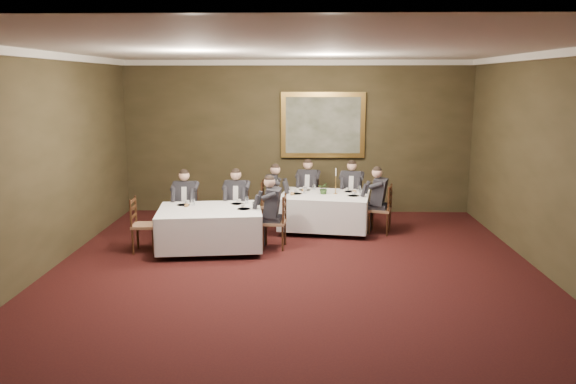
{
  "coord_description": "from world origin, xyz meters",
  "views": [
    {
      "loc": [
        0.12,
        -7.95,
        3.04
      ],
      "look_at": [
        -0.12,
        1.56,
        1.15
      ],
      "focal_mm": 35.0,
      "sensor_mm": 36.0,
      "label": 1
    }
  ],
  "objects_px": {
    "diner_main_endleft": "(272,204)",
    "diner_main_endright": "(380,208)",
    "diner_sec_backright": "(237,210)",
    "chair_main_endright": "(380,219)",
    "painting": "(323,125)",
    "chair_sec_endright": "(275,233)",
    "diner_sec_endright": "(274,221)",
    "chair_main_backright": "(351,208)",
    "table_second": "(210,226)",
    "chair_main_backleft": "(308,206)",
    "diner_main_backleft": "(308,196)",
    "chair_sec_endleft": "(145,236)",
    "diner_main_backright": "(351,198)",
    "chair_main_endleft": "(271,215)",
    "chair_sec_backright": "(237,221)",
    "centerpiece": "(324,188)",
    "candlestick": "(336,184)",
    "table_main": "(325,209)",
    "diner_sec_backleft": "(186,211)",
    "chair_sec_backleft": "(187,222)"
  },
  "relations": [
    {
      "from": "table_main",
      "to": "chair_main_endright",
      "type": "distance_m",
      "value": 1.14
    },
    {
      "from": "table_second",
      "to": "diner_sec_backleft",
      "type": "xyz_separation_m",
      "value": [
        -0.61,
        0.88,
        0.06
      ]
    },
    {
      "from": "chair_main_endright",
      "to": "chair_sec_endright",
      "type": "xyz_separation_m",
      "value": [
        -2.09,
        -1.08,
        0.0
      ]
    },
    {
      "from": "chair_main_endright",
      "to": "painting",
      "type": "relative_size",
      "value": 0.52
    },
    {
      "from": "diner_sec_backright",
      "to": "chair_main_backright",
      "type": "bearing_deg",
      "value": -149.38
    },
    {
      "from": "chair_sec_backright",
      "to": "chair_main_backleft",
      "type": "bearing_deg",
      "value": -132.98
    },
    {
      "from": "diner_main_backleft",
      "to": "centerpiece",
      "type": "distance_m",
      "value": 1.07
    },
    {
      "from": "chair_sec_endright",
      "to": "centerpiece",
      "type": "height_order",
      "value": "centerpiece"
    },
    {
      "from": "candlestick",
      "to": "chair_sec_endleft",
      "type": "bearing_deg",
      "value": -155.78
    },
    {
      "from": "diner_main_endleft",
      "to": "diner_main_endright",
      "type": "relative_size",
      "value": 1.0
    },
    {
      "from": "chair_main_endright",
      "to": "candlestick",
      "type": "distance_m",
      "value": 1.15
    },
    {
      "from": "chair_main_backleft",
      "to": "diner_main_backright",
      "type": "bearing_deg",
      "value": -179.08
    },
    {
      "from": "table_main",
      "to": "chair_sec_backleft",
      "type": "relative_size",
      "value": 1.98
    },
    {
      "from": "diner_main_endright",
      "to": "diner_sec_backleft",
      "type": "distance_m",
      "value": 3.87
    },
    {
      "from": "diner_main_endright",
      "to": "diner_main_endleft",
      "type": "bearing_deg",
      "value": 97.27
    },
    {
      "from": "diner_sec_backright",
      "to": "diner_sec_endright",
      "type": "xyz_separation_m",
      "value": [
        0.78,
        -0.86,
        0.0
      ]
    },
    {
      "from": "diner_main_backright",
      "to": "chair_sec_endright",
      "type": "relative_size",
      "value": 1.35
    },
    {
      "from": "chair_main_backright",
      "to": "table_second",
      "type": "bearing_deg",
      "value": 49.76
    },
    {
      "from": "chair_main_backleft",
      "to": "diner_sec_endright",
      "type": "height_order",
      "value": "diner_sec_endright"
    },
    {
      "from": "table_main",
      "to": "chair_main_endright",
      "type": "height_order",
      "value": "chair_main_endright"
    },
    {
      "from": "diner_main_backright",
      "to": "centerpiece",
      "type": "xyz_separation_m",
      "value": [
        -0.64,
        -0.8,
        0.38
      ]
    },
    {
      "from": "chair_main_backleft",
      "to": "diner_main_endright",
      "type": "relative_size",
      "value": 0.74
    },
    {
      "from": "centerpiece",
      "to": "candlestick",
      "type": "bearing_deg",
      "value": 7.12
    },
    {
      "from": "diner_sec_backleft",
      "to": "chair_main_backright",
      "type": "bearing_deg",
      "value": -157.48
    },
    {
      "from": "chair_main_backleft",
      "to": "centerpiece",
      "type": "bearing_deg",
      "value": 118.25
    },
    {
      "from": "chair_main_backleft",
      "to": "chair_sec_backright",
      "type": "bearing_deg",
      "value": 54.37
    },
    {
      "from": "diner_main_endright",
      "to": "diner_sec_backright",
      "type": "bearing_deg",
      "value": 110.73
    },
    {
      "from": "chair_main_endright",
      "to": "painting",
      "type": "xyz_separation_m",
      "value": [
        -1.12,
        1.82,
        1.76
      ]
    },
    {
      "from": "diner_main_endright",
      "to": "painting",
      "type": "bearing_deg",
      "value": 47.59
    },
    {
      "from": "diner_main_backleft",
      "to": "chair_sec_endleft",
      "type": "relative_size",
      "value": 1.35
    },
    {
      "from": "table_second",
      "to": "diner_main_backleft",
      "type": "height_order",
      "value": "diner_main_backleft"
    },
    {
      "from": "chair_main_backleft",
      "to": "chair_main_backright",
      "type": "relative_size",
      "value": 1.0
    },
    {
      "from": "chair_sec_endright",
      "to": "centerpiece",
      "type": "bearing_deg",
      "value": -31.79
    },
    {
      "from": "chair_main_endleft",
      "to": "chair_sec_backright",
      "type": "xyz_separation_m",
      "value": [
        -0.64,
        -0.56,
        0.0
      ]
    },
    {
      "from": "diner_sec_backright",
      "to": "centerpiece",
      "type": "height_order",
      "value": "diner_sec_backright"
    },
    {
      "from": "diner_main_backleft",
      "to": "diner_main_endright",
      "type": "xyz_separation_m",
      "value": [
        1.44,
        -1.15,
        0.0
      ]
    },
    {
      "from": "diner_sec_backleft",
      "to": "centerpiece",
      "type": "bearing_deg",
      "value": -168.23
    },
    {
      "from": "diner_main_endleft",
      "to": "chair_sec_backright",
      "type": "height_order",
      "value": "diner_main_endleft"
    },
    {
      "from": "table_main",
      "to": "diner_main_backleft",
      "type": "relative_size",
      "value": 1.47
    },
    {
      "from": "diner_main_backleft",
      "to": "candlestick",
      "type": "xyz_separation_m",
      "value": [
        0.55,
        -0.93,
        0.45
      ]
    },
    {
      "from": "chair_main_backright",
      "to": "centerpiece",
      "type": "distance_m",
      "value": 1.2
    },
    {
      "from": "diner_sec_endright",
      "to": "centerpiece",
      "type": "distance_m",
      "value": 1.64
    },
    {
      "from": "diner_sec_endright",
      "to": "chair_main_endright",
      "type": "bearing_deg",
      "value": -57.94
    },
    {
      "from": "chair_sec_endleft",
      "to": "candlestick",
      "type": "xyz_separation_m",
      "value": [
        3.53,
        1.59,
        0.68
      ]
    },
    {
      "from": "table_second",
      "to": "chair_main_backleft",
      "type": "distance_m",
      "value": 2.99
    },
    {
      "from": "chair_sec_endleft",
      "to": "painting",
      "type": "xyz_separation_m",
      "value": [
        3.31,
        3.18,
        1.76
      ]
    },
    {
      "from": "diner_main_endright",
      "to": "diner_sec_endright",
      "type": "relative_size",
      "value": 1.0
    },
    {
      "from": "diner_main_endright",
      "to": "chair_main_endright",
      "type": "bearing_deg",
      "value": -90.0
    },
    {
      "from": "centerpiece",
      "to": "chair_sec_endleft",
      "type": "bearing_deg",
      "value": -154.66
    },
    {
      "from": "chair_sec_backright",
      "to": "diner_sec_backleft",
      "type": "bearing_deg",
      "value": 11.01
    }
  ]
}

